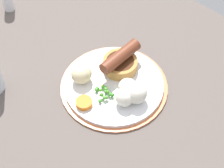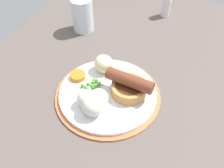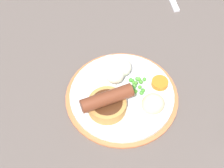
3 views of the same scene
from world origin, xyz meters
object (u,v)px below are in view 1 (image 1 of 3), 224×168
(sausage_pudding, at_px, (120,62))
(potato_chunk_1, at_px, (81,74))
(dinner_plate, at_px, (114,85))
(cauliflower_floret, at_px, (130,93))
(salt_shaker, at_px, (6,0))
(pea_pile, at_px, (104,93))
(carrot_slice_2, at_px, (84,103))

(sausage_pudding, height_order, potato_chunk_1, sausage_pudding)
(dinner_plate, relative_size, cauliflower_floret, 3.52)
(potato_chunk_1, relative_size, salt_shaker, 0.70)
(potato_chunk_1, xyz_separation_m, salt_shaker, (0.35, -0.04, -0.00))
(cauliflower_floret, relative_size, potato_chunk_1, 1.45)
(dinner_plate, bearing_deg, pea_pile, 98.40)
(sausage_pudding, xyz_separation_m, pea_pile, (-0.03, 0.09, -0.01))
(cauliflower_floret, height_order, carrot_slice_2, cauliflower_floret)
(carrot_slice_2, bearing_deg, potato_chunk_1, -39.89)
(pea_pile, xyz_separation_m, potato_chunk_1, (0.07, 0.00, 0.01))
(dinner_plate, distance_m, salt_shaker, 0.42)
(pea_pile, xyz_separation_m, carrot_slice_2, (0.01, 0.05, -0.00))
(salt_shaker, bearing_deg, carrot_slice_2, 167.97)
(dinner_plate, xyz_separation_m, pea_pile, (-0.01, 0.04, 0.02))
(carrot_slice_2, relative_size, salt_shaker, 0.53)
(dinner_plate, bearing_deg, carrot_slice_2, 84.97)
(carrot_slice_2, height_order, salt_shaker, salt_shaker)
(carrot_slice_2, bearing_deg, sausage_pudding, -83.90)
(sausage_pudding, height_order, carrot_slice_2, sausage_pudding)
(dinner_plate, relative_size, carrot_slice_2, 6.68)
(cauliflower_floret, bearing_deg, pea_pile, 32.22)
(potato_chunk_1, bearing_deg, sausage_pudding, -113.68)
(sausage_pudding, distance_m, pea_pile, 0.09)
(sausage_pudding, distance_m, carrot_slice_2, 0.14)
(pea_pile, relative_size, potato_chunk_1, 0.99)
(dinner_plate, distance_m, pea_pile, 0.05)
(sausage_pudding, height_order, cauliflower_floret, sausage_pudding)
(pea_pile, bearing_deg, carrot_slice_2, 74.24)
(cauliflower_floret, xyz_separation_m, potato_chunk_1, (0.12, 0.04, -0.00))
(cauliflower_floret, bearing_deg, dinner_plate, -9.08)
(dinner_plate, height_order, salt_shaker, salt_shaker)
(cauliflower_floret, xyz_separation_m, carrot_slice_2, (0.07, 0.08, -0.02))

